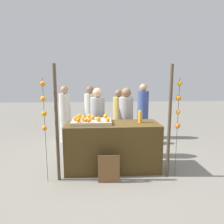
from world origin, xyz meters
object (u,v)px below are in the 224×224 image
at_px(orange_1, 79,116).
at_px(vendor_left, 98,125).
at_px(chalkboard_sign, 109,169).
at_px(vendor_right, 126,125).
at_px(juice_bottle, 140,117).
at_px(stall_counter, 113,146).
at_px(orange_0, 86,120).

xyz_separation_m(orange_1, vendor_left, (0.37, 0.42, -0.30)).
height_order(orange_1, vendor_left, vendor_left).
relative_size(chalkboard_sign, vendor_left, 0.32).
distance_m(orange_1, vendor_right, 1.13).
distance_m(orange_1, vendor_left, 0.64).
xyz_separation_m(orange_1, juice_bottle, (1.22, -0.23, 0.01)).
height_order(chalkboard_sign, vendor_right, vendor_right).
bearing_deg(stall_counter, orange_0, -166.25).
bearing_deg(vendor_right, juice_bottle, -72.45).
bearing_deg(stall_counter, chalkboard_sign, -100.44).
bearing_deg(orange_0, vendor_left, 74.77).
height_order(juice_bottle, chalkboard_sign, juice_bottle).
xyz_separation_m(chalkboard_sign, vendor_left, (-0.19, 1.24, 0.50)).
distance_m(orange_0, chalkboard_sign, 0.99).
bearing_deg(chalkboard_sign, juice_bottle, 41.66).
bearing_deg(stall_counter, orange_1, 158.71).
xyz_separation_m(juice_bottle, vendor_right, (-0.20, 0.62, -0.31)).
xyz_separation_m(juice_bottle, chalkboard_sign, (-0.66, -0.58, -0.81)).
relative_size(juice_bottle, vendor_right, 0.16).
height_order(orange_1, chalkboard_sign, orange_1).
height_order(vendor_left, vendor_right, vendor_right).
xyz_separation_m(orange_1, vendor_right, (1.02, 0.39, -0.30)).
xyz_separation_m(juice_bottle, vendor_left, (-0.85, 0.66, -0.31)).
xyz_separation_m(orange_0, chalkboard_sign, (0.41, -0.43, -0.79)).
height_order(orange_0, vendor_left, vendor_left).
bearing_deg(vendor_right, stall_counter, -118.75).
relative_size(stall_counter, juice_bottle, 7.33).
bearing_deg(juice_bottle, orange_1, 169.15).
bearing_deg(orange_1, juice_bottle, -10.85).
xyz_separation_m(orange_0, vendor_left, (0.22, 0.81, -0.29)).
xyz_separation_m(chalkboard_sign, vendor_right, (0.46, 1.21, 0.50)).
bearing_deg(vendor_left, juice_bottle, -37.85).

